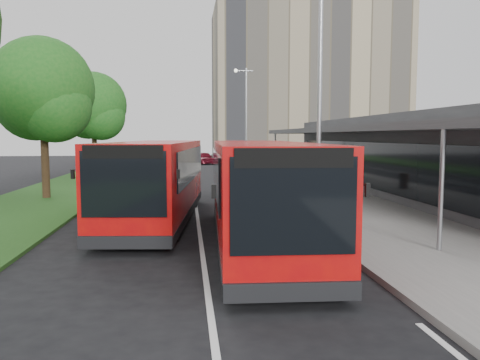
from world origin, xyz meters
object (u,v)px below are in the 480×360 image
object	(u,v)px
tree_far	(93,110)
bus_main	(260,193)
lamp_post_near	(317,86)
bus_second	(157,181)
tree_mid	(43,95)
litter_bin	(297,182)
lamp_post_far	(245,114)
car_near	(204,158)
bollard	(263,169)
car_far	(184,155)

from	to	relation	value
tree_far	bus_main	bearing A→B (deg)	-68.96
lamp_post_near	bus_second	size ratio (longest dim) A/B	0.79
tree_mid	bus_second	bearing A→B (deg)	-48.76
lamp_post_near	litter_bin	distance (m)	9.49
bus_second	lamp_post_far	bearing A→B (deg)	79.88
car_near	bus_second	bearing A→B (deg)	-106.03
litter_bin	bollard	world-z (taller)	bollard
tree_far	bollard	distance (m)	12.98
bollard	lamp_post_near	bearing A→B (deg)	-92.88
lamp_post_near	bus_main	size ratio (longest dim) A/B	0.79
lamp_post_far	bus_main	world-z (taller)	lamp_post_far
car_far	lamp_post_near	bearing A→B (deg)	-71.88
tree_mid	lamp_post_far	world-z (taller)	lamp_post_far
bus_second	litter_bin	world-z (taller)	bus_second
tree_mid	lamp_post_far	bearing A→B (deg)	49.32
tree_mid	tree_far	distance (m)	12.00
litter_bin	car_far	bearing A→B (deg)	100.07
litter_bin	car_far	size ratio (longest dim) A/B	0.22
bus_second	bollard	size ratio (longest dim) A/B	9.49
tree_mid	bollard	distance (m)	15.62
car_near	bus_main	bearing A→B (deg)	-100.95
tree_far	litter_bin	size ratio (longest dim) A/B	9.10
tree_mid	car_near	distance (m)	29.17
tree_mid	bus_main	xyz separation A→B (m)	(8.63, -10.42, -3.44)
lamp_post_near	bus_main	world-z (taller)	lamp_post_near
tree_far	car_far	xyz separation A→B (m)	(6.27, 24.23, -4.26)
bus_second	car_near	bearing A→B (deg)	90.90
bus_main	car_far	world-z (taller)	bus_main
lamp_post_far	bus_second	size ratio (longest dim) A/B	0.79
car_far	bus_second	bearing A→B (deg)	-79.19
car_near	car_far	distance (m)	8.95
bus_second	bollard	world-z (taller)	bus_second
bus_main	litter_bin	size ratio (longest dim) A/B	12.14
bus_main	car_far	bearing A→B (deg)	95.49
lamp_post_far	bus_second	xyz separation A→B (m)	(-5.53, -19.33, -3.28)
lamp_post_near	car_far	distance (m)	43.74
bus_second	car_far	size ratio (longest dim) A/B	2.61
lamp_post_near	bus_second	world-z (taller)	lamp_post_near
lamp_post_near	lamp_post_far	world-z (taller)	same
bus_second	car_near	xyz separation A→B (m)	(2.93, 33.96, -0.79)
lamp_post_far	car_near	bearing A→B (deg)	100.06
tree_far	lamp_post_near	world-z (taller)	lamp_post_near
litter_bin	bollard	bearing A→B (deg)	93.81
tree_far	litter_bin	world-z (taller)	tree_far
car_far	litter_bin	bearing A→B (deg)	-68.21
bus_second	car_near	distance (m)	34.09
tree_far	car_far	bearing A→B (deg)	75.49
lamp_post_near	bollard	bearing A→B (deg)	87.12
bus_main	car_far	xyz separation A→B (m)	(-2.35, 46.65, -0.82)
bollard	tree_mid	bearing A→B (deg)	-142.54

